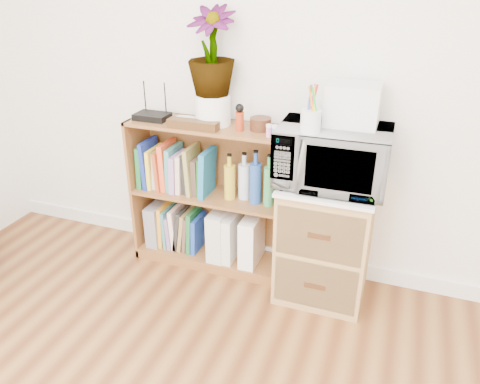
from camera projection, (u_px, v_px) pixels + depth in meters
The scene contains 21 objects.
skirting_board at pixel (268, 253), 3.14m from camera, with size 4.00×0.02×0.10m, color white.
bookshelf at pixel (210, 197), 2.95m from camera, with size 1.00×0.30×0.95m, color brown.
wicker_unit at pixel (325, 241), 2.71m from camera, with size 0.50×0.45×0.70m, color #9E7542.
microwave at pixel (332, 157), 2.47m from camera, with size 0.58×0.39×0.32m, color silver.
pen_cup at pixel (311, 121), 2.31m from camera, with size 0.10×0.10×0.11m, color silver.
small_appliance at pixel (353, 104), 2.40m from camera, with size 0.27×0.22×0.21m, color silver.
router at pixel (152, 116), 2.83m from camera, with size 0.20×0.14×0.04m, color black.
white_bowl at pixel (184, 121), 2.75m from camera, with size 0.13×0.13×0.03m, color silver.
plant_pot at pixel (213, 110), 2.71m from camera, with size 0.21×0.21×0.17m, color white.
potted_plant at pixel (211, 51), 2.57m from camera, with size 0.27×0.27×0.48m, color #32722D.
trinket_box at pixel (193, 125), 2.66m from camera, with size 0.30×0.08×0.05m, color #39220F.
kokeshi_doll at pixel (240, 121), 2.62m from camera, with size 0.05×0.05×0.11m, color #9B2E13.
wooden_bowl at pixel (261, 124), 2.64m from camera, with size 0.12×0.12×0.07m, color #331A0D.
paint_jars at pixel (275, 133), 2.52m from camera, with size 0.10×0.04×0.05m, color pink.
file_box at pixel (158, 223), 3.19m from camera, with size 0.09×0.23×0.29m, color gray.
magazine_holder_left at pixel (221, 233), 3.02m from camera, with size 0.10×0.26×0.33m, color silver.
magazine_holder_mid at pixel (230, 236), 3.01m from camera, with size 0.10×0.25×0.31m, color silver.
magazine_holder_right at pixel (252, 239), 2.96m from camera, with size 0.10×0.25×0.32m, color white.
cookbooks at pixel (176, 169), 2.95m from camera, with size 0.48×0.20×0.31m.
liquor_bottles at pixel (262, 179), 2.77m from camera, with size 0.47×0.07×0.32m.
lower_books at pixel (182, 228), 3.13m from camera, with size 0.28×0.19×0.29m.
Camera 1 is at (0.73, -0.32, 1.79)m, focal length 35.00 mm.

